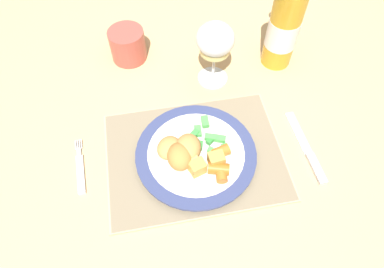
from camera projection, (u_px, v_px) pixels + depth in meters
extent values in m
plane|color=#383333|center=(190.00, 203.00, 1.43)|extent=(6.00, 6.00, 0.00)
cube|color=tan|center=(189.00, 89.00, 0.84)|extent=(1.40, 0.97, 0.04)
cube|color=tan|center=(5.00, 92.00, 1.31)|extent=(0.06, 0.06, 0.70)
cube|color=tan|center=(322.00, 50.00, 1.44)|extent=(0.06, 0.06, 0.70)
cube|color=tan|center=(195.00, 156.00, 0.71)|extent=(0.36, 0.27, 0.01)
cube|color=#807259|center=(195.00, 155.00, 0.70)|extent=(0.35, 0.26, 0.00)
cylinder|color=silver|center=(196.00, 156.00, 0.69)|extent=(0.20, 0.20, 0.01)
cylinder|color=navy|center=(196.00, 153.00, 0.69)|extent=(0.24, 0.24, 0.01)
cylinder|color=silver|center=(196.00, 153.00, 0.68)|extent=(0.20, 0.20, 0.00)
ellipsoid|color=tan|center=(169.00, 148.00, 0.67)|extent=(0.07, 0.07, 0.03)
ellipsoid|color=#B77F3D|center=(180.00, 157.00, 0.65)|extent=(0.05, 0.06, 0.04)
ellipsoid|color=tan|center=(188.00, 148.00, 0.67)|extent=(0.06, 0.07, 0.04)
cube|color=#4CA84C|center=(213.00, 151.00, 0.68)|extent=(0.02, 0.02, 0.01)
cube|color=green|center=(194.00, 134.00, 0.70)|extent=(0.03, 0.03, 0.01)
cube|color=#338438|center=(210.00, 140.00, 0.69)|extent=(0.02, 0.02, 0.01)
cube|color=#4CA84C|center=(219.00, 139.00, 0.70)|extent=(0.03, 0.02, 0.01)
cube|color=#4CA84C|center=(198.00, 131.00, 0.71)|extent=(0.02, 0.03, 0.01)
cube|color=#4CA84C|center=(210.00, 137.00, 0.69)|extent=(0.03, 0.02, 0.01)
cube|color=#338438|center=(200.00, 145.00, 0.68)|extent=(0.02, 0.02, 0.01)
cube|color=#4CA84C|center=(205.00, 122.00, 0.71)|extent=(0.02, 0.03, 0.01)
cube|color=#4CA84C|center=(226.00, 149.00, 0.68)|extent=(0.02, 0.03, 0.01)
cylinder|color=orange|center=(221.00, 174.00, 0.64)|extent=(0.03, 0.04, 0.02)
cylinder|color=orange|center=(219.00, 169.00, 0.65)|extent=(0.05, 0.03, 0.02)
cylinder|color=orange|center=(218.00, 162.00, 0.66)|extent=(0.02, 0.05, 0.02)
cylinder|color=orange|center=(221.00, 152.00, 0.67)|extent=(0.04, 0.03, 0.02)
cube|color=silver|center=(81.00, 174.00, 0.68)|extent=(0.02, 0.09, 0.01)
cube|color=silver|center=(79.00, 152.00, 0.71)|extent=(0.01, 0.02, 0.01)
cube|color=silver|center=(82.00, 144.00, 0.72)|extent=(0.00, 0.02, 0.00)
cube|color=silver|center=(80.00, 144.00, 0.72)|extent=(0.00, 0.02, 0.00)
cube|color=silver|center=(78.00, 145.00, 0.72)|extent=(0.00, 0.02, 0.00)
cube|color=silver|center=(76.00, 145.00, 0.72)|extent=(0.00, 0.02, 0.00)
cube|color=silver|center=(298.00, 133.00, 0.74)|extent=(0.02, 0.11, 0.00)
cube|color=#B2B2B7|center=(316.00, 168.00, 0.69)|extent=(0.02, 0.07, 0.01)
cylinder|color=silver|center=(213.00, 78.00, 0.83)|extent=(0.07, 0.07, 0.00)
cylinder|color=silver|center=(214.00, 65.00, 0.79)|extent=(0.01, 0.01, 0.08)
ellipsoid|color=silver|center=(215.00, 39.00, 0.73)|extent=(0.08, 0.08, 0.07)
cylinder|color=#E0D684|center=(215.00, 46.00, 0.75)|extent=(0.07, 0.07, 0.03)
cylinder|color=gold|center=(283.00, 29.00, 0.78)|extent=(0.07, 0.07, 0.20)
cylinder|color=white|center=(282.00, 32.00, 0.79)|extent=(0.07, 0.07, 0.07)
cube|color=gold|center=(197.00, 167.00, 0.65)|extent=(0.03, 0.03, 0.03)
cube|color=#DBB256|center=(192.00, 161.00, 0.66)|extent=(0.03, 0.03, 0.03)
cube|color=gold|center=(216.00, 160.00, 0.66)|extent=(0.03, 0.03, 0.03)
cylinder|color=#B24C42|center=(128.00, 45.00, 0.84)|extent=(0.09, 0.09, 0.08)
cylinder|color=maroon|center=(125.00, 33.00, 0.81)|extent=(0.07, 0.07, 0.01)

